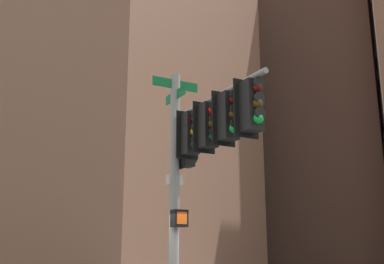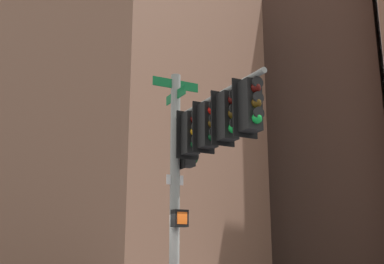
{
  "view_description": "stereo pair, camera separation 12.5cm",
  "coord_description": "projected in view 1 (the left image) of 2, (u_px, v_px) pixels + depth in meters",
  "views": [
    {
      "loc": [
        10.12,
        5.05,
        1.65
      ],
      "look_at": [
        0.39,
        0.52,
        4.36
      ],
      "focal_mm": 44.33,
      "sensor_mm": 36.0,
      "label": 1
    },
    {
      "loc": [
        10.06,
        5.16,
        1.65
      ],
      "look_at": [
        0.39,
        0.52,
        4.36
      ],
      "focal_mm": 44.33,
      "sensor_mm": 36.0,
      "label": 2
    }
  ],
  "objects": [
    {
      "name": "signal_pole_assembly",
      "position": [
        199.0,
        147.0,
        10.78
      ],
      "size": [
        2.86,
        3.51,
        6.08
      ],
      "rotation": [
        0.0,
        0.0,
        0.93
      ],
      "color": "gray",
      "rests_on": "ground_plane"
    },
    {
      "name": "building_brick_midblock",
      "position": [
        303.0,
        90.0,
        65.74
      ],
      "size": [
        18.12,
        19.77,
        46.79
      ],
      "primitive_type": "cube",
      "color": "#4C3328",
      "rests_on": "ground_plane"
    }
  ]
}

